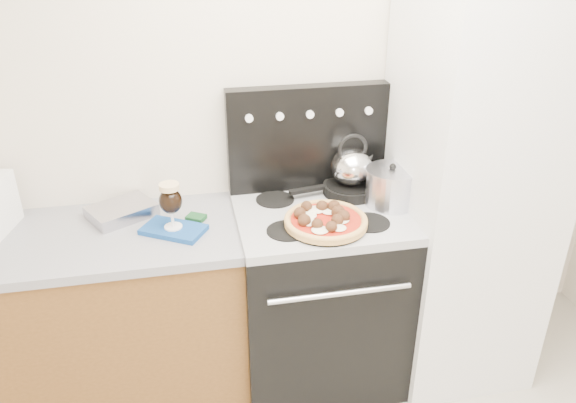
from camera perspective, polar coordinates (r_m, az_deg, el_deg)
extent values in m
cube|color=beige|center=(2.68, 0.04, 8.38)|extent=(3.50, 0.01, 2.50)
cube|color=brown|center=(2.80, -20.12, -11.71)|extent=(1.45, 0.60, 0.86)
cube|color=gray|center=(2.56, -21.69, -3.73)|extent=(1.48, 0.63, 0.04)
cube|color=black|center=(2.79, 3.04, -9.74)|extent=(0.76, 0.65, 0.88)
cube|color=#ADADB2|center=(2.54, 3.29, -1.38)|extent=(0.76, 0.65, 0.04)
cube|color=black|center=(2.67, 1.97, 6.48)|extent=(0.76, 0.08, 0.50)
cube|color=silver|center=(2.74, 17.75, 0.73)|extent=(0.64, 0.68, 1.90)
cube|color=silver|center=(2.62, -16.55, -0.93)|extent=(0.34, 0.31, 0.05)
cube|color=navy|center=(2.44, -11.54, -2.82)|extent=(0.30, 0.26, 0.02)
cylinder|color=black|center=(2.40, 3.85, -2.44)|extent=(0.40, 0.40, 0.01)
cylinder|color=black|center=(2.70, 6.35, 1.29)|extent=(0.30, 0.30, 0.05)
cylinder|color=silver|center=(2.59, 10.41, 1.37)|extent=(0.24, 0.24, 0.17)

